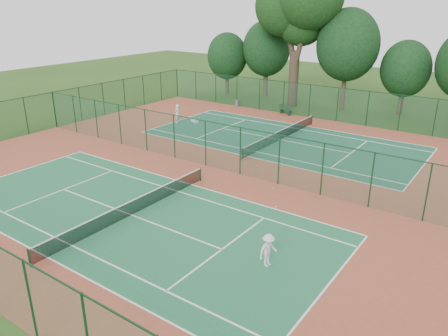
{
  "coord_description": "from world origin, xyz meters",
  "views": [
    {
      "loc": [
        17.38,
        -24.33,
        11.59
      ],
      "look_at": [
        2.31,
        -3.06,
        1.6
      ],
      "focal_mm": 35.0,
      "sensor_mm": 36.0,
      "label": 1
    }
  ],
  "objects_px": {
    "player_far": "(177,114)",
    "player_near": "(268,250)",
    "trash_bin": "(237,103)",
    "big_tree": "(299,5)",
    "kit_bag": "(194,121)",
    "bench": "(285,110)"
  },
  "relations": [
    {
      "from": "player_far",
      "to": "kit_bag",
      "type": "xyz_separation_m",
      "value": [
        1.27,
        1.19,
        -0.79
      ]
    },
    {
      "from": "player_near",
      "to": "kit_bag",
      "type": "relative_size",
      "value": 1.89
    },
    {
      "from": "player_far",
      "to": "big_tree",
      "type": "distance_m",
      "value": 18.3
    },
    {
      "from": "big_tree",
      "to": "trash_bin",
      "type": "bearing_deg",
      "value": -139.4
    },
    {
      "from": "player_near",
      "to": "big_tree",
      "type": "height_order",
      "value": "big_tree"
    },
    {
      "from": "player_far",
      "to": "kit_bag",
      "type": "distance_m",
      "value": 1.91
    },
    {
      "from": "bench",
      "to": "trash_bin",
      "type": "bearing_deg",
      "value": -158.18
    },
    {
      "from": "bench",
      "to": "big_tree",
      "type": "height_order",
      "value": "big_tree"
    },
    {
      "from": "player_near",
      "to": "player_far",
      "type": "xyz_separation_m",
      "value": [
        -20.34,
        16.97,
        0.12
      ]
    },
    {
      "from": "player_far",
      "to": "player_near",
      "type": "bearing_deg",
      "value": 36.1
    },
    {
      "from": "big_tree",
      "to": "player_near",
      "type": "bearing_deg",
      "value": -65.19
    },
    {
      "from": "bench",
      "to": "player_near",
      "type": "bearing_deg",
      "value": -41.22
    },
    {
      "from": "kit_bag",
      "to": "big_tree",
      "type": "distance_m",
      "value": 17.49
    },
    {
      "from": "trash_bin",
      "to": "big_tree",
      "type": "xyz_separation_m",
      "value": [
        5.14,
        4.41,
        10.74
      ]
    },
    {
      "from": "trash_bin",
      "to": "big_tree",
      "type": "height_order",
      "value": "big_tree"
    },
    {
      "from": "player_far",
      "to": "bench",
      "type": "bearing_deg",
      "value": 128.4
    },
    {
      "from": "player_far",
      "to": "trash_bin",
      "type": "bearing_deg",
      "value": 160.51
    },
    {
      "from": "trash_bin",
      "to": "bench",
      "type": "relative_size",
      "value": 0.46
    },
    {
      "from": "bench",
      "to": "kit_bag",
      "type": "distance_m",
      "value": 10.23
    },
    {
      "from": "player_far",
      "to": "big_tree",
      "type": "bearing_deg",
      "value": 142.5
    },
    {
      "from": "big_tree",
      "to": "kit_bag",
      "type": "bearing_deg",
      "value": -110.52
    },
    {
      "from": "bench",
      "to": "kit_bag",
      "type": "relative_size",
      "value": 1.96
    }
  ]
}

